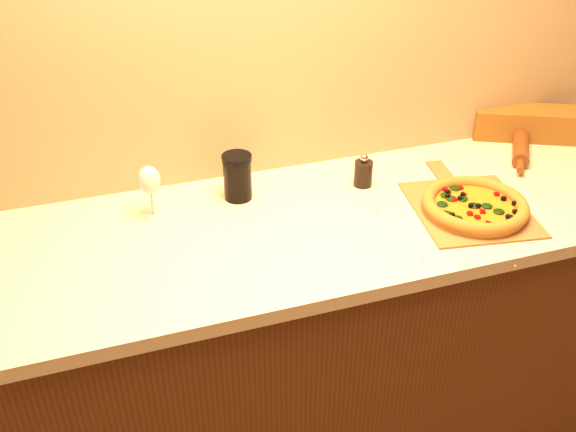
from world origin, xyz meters
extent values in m
plane|color=#9E8460|center=(0.00, 1.75, 1.35)|extent=(4.00, 0.00, 4.00)
cube|color=#49280F|center=(0.00, 1.43, 0.43)|extent=(2.80, 0.65, 0.86)
cube|color=beige|center=(0.00, 1.43, 0.88)|extent=(2.84, 0.68, 0.04)
cube|color=brown|center=(0.48, 1.33, 0.90)|extent=(0.37, 0.40, 0.01)
cube|color=brown|center=(0.52, 1.56, 0.90)|extent=(0.07, 0.15, 0.01)
cylinder|color=#B3862C|center=(0.48, 1.31, 0.91)|extent=(0.28, 0.28, 0.01)
cylinder|color=orange|center=(0.48, 1.31, 0.92)|extent=(0.24, 0.24, 0.01)
torus|color=brown|center=(0.48, 1.31, 0.93)|extent=(0.30, 0.30, 0.04)
ellipsoid|color=black|center=(0.53, 1.34, 0.93)|extent=(0.03, 0.03, 0.01)
sphere|color=black|center=(0.45, 1.29, 0.94)|extent=(0.02, 0.02, 0.02)
cube|color=#990508|center=(0.50, 1.27, 0.93)|extent=(0.02, 0.02, 0.01)
cylinder|color=black|center=(0.25, 1.56, 0.94)|extent=(0.06, 0.06, 0.08)
sphere|color=silver|center=(0.25, 1.56, 0.99)|extent=(0.03, 0.03, 0.03)
cylinder|color=#613310|center=(0.85, 1.61, 0.93)|extent=(0.20, 0.25, 0.05)
cylinder|color=#613310|center=(0.94, 1.74, 0.93)|extent=(0.05, 0.06, 0.02)
cylinder|color=#613310|center=(0.75, 1.47, 0.93)|extent=(0.05, 0.06, 0.02)
cube|color=brown|center=(0.94, 1.70, 0.95)|extent=(0.40, 0.28, 0.10)
cylinder|color=silver|center=(-0.39, 1.59, 0.90)|extent=(0.06, 0.06, 0.00)
cylinder|color=silver|center=(-0.39, 1.59, 0.94)|extent=(0.01, 0.01, 0.07)
ellipsoid|color=silver|center=(-0.39, 1.59, 1.01)|extent=(0.06, 0.06, 0.08)
cylinder|color=black|center=(-0.13, 1.61, 0.96)|extent=(0.08, 0.08, 0.12)
cylinder|color=black|center=(-0.13, 1.61, 1.03)|extent=(0.09, 0.09, 0.02)
camera|label=1|loc=(-0.51, 0.00, 1.88)|focal=40.00mm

